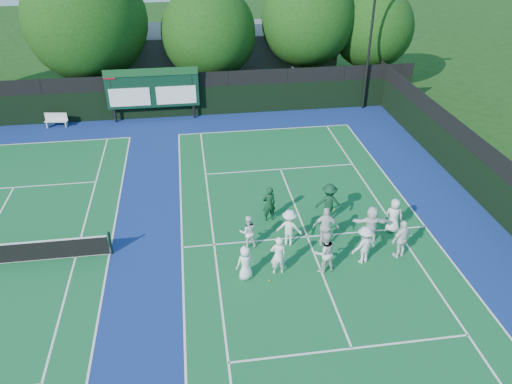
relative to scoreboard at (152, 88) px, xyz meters
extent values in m
plane|color=#14360E|center=(7.01, -15.59, -2.19)|extent=(120.00, 120.00, 0.00)
cube|color=navy|center=(1.01, -14.59, -2.19)|extent=(34.00, 32.00, 0.01)
cube|color=#12582C|center=(7.01, -14.59, -2.18)|extent=(10.97, 23.77, 0.00)
cube|color=silver|center=(7.01, -2.70, -2.18)|extent=(10.97, 0.08, 0.00)
cube|color=silver|center=(1.53, -14.59, -2.18)|extent=(0.08, 23.77, 0.00)
cube|color=silver|center=(12.50, -14.59, -2.18)|extent=(0.08, 23.77, 0.00)
cube|color=silver|center=(2.90, -14.59, -2.18)|extent=(0.08, 23.77, 0.00)
cube|color=silver|center=(11.13, -14.59, -2.18)|extent=(0.08, 23.77, 0.00)
cube|color=silver|center=(7.01, -20.99, -2.18)|extent=(8.23, 0.08, 0.00)
cube|color=silver|center=(7.01, -8.19, -2.18)|extent=(8.23, 0.08, 0.00)
cube|color=silver|center=(7.01, -14.59, -2.18)|extent=(0.08, 12.80, 0.00)
cube|color=silver|center=(-6.99, -2.70, -2.18)|extent=(10.97, 0.08, 0.00)
cube|color=silver|center=(-1.50, -14.59, -2.18)|extent=(0.08, 23.77, 0.00)
cube|color=silver|center=(-2.87, -14.59, -2.18)|extent=(0.08, 23.77, 0.00)
cube|color=silver|center=(-6.99, -8.19, -2.18)|extent=(8.23, 0.08, 0.00)
cube|color=black|center=(1.01, 0.41, -1.19)|extent=(34.00, 0.08, 2.00)
cube|color=black|center=(1.01, 0.41, 0.31)|extent=(34.00, 0.05, 1.00)
cube|color=black|center=(16.01, -14.59, -1.19)|extent=(0.08, 32.00, 2.00)
cube|color=black|center=(16.01, -14.59, 0.31)|extent=(0.05, 32.00, 1.00)
cylinder|color=black|center=(-2.59, 0.01, -0.44)|extent=(0.16, 0.16, 3.50)
cylinder|color=black|center=(2.61, 0.01, -0.44)|extent=(0.16, 0.16, 3.50)
cube|color=black|center=(0.01, 0.01, 0.01)|extent=(6.00, 0.15, 2.60)
cube|color=#144620|center=(0.01, -0.09, 1.11)|extent=(6.00, 0.05, 0.50)
cube|color=white|center=(-1.49, -0.09, -0.49)|extent=(2.60, 0.04, 1.20)
cube|color=white|center=(1.51, -0.09, -0.49)|extent=(2.60, 0.04, 1.20)
cube|color=#A50D1E|center=(-2.59, -0.09, 1.01)|extent=(0.70, 0.04, 0.50)
cube|color=slate|center=(5.01, 8.41, -0.19)|extent=(18.00, 6.00, 4.00)
cylinder|color=black|center=(14.51, 0.11, 2.81)|extent=(0.16, 0.16, 10.00)
cylinder|color=black|center=(-1.39, -14.59, -1.64)|extent=(0.10, 0.10, 1.10)
cube|color=silver|center=(-6.30, -0.29, -1.78)|extent=(1.49, 0.59, 0.06)
cube|color=silver|center=(-6.30, -0.14, -1.51)|extent=(1.45, 0.26, 0.48)
cube|color=silver|center=(-6.88, -0.29, -2.00)|extent=(0.11, 0.34, 0.39)
cube|color=silver|center=(-5.72, -0.29, -2.00)|extent=(0.11, 0.34, 0.39)
cylinder|color=black|center=(-4.14, 3.91, -0.82)|extent=(0.44, 0.44, 2.74)
sphere|color=#10350C|center=(-4.14, 3.91, 3.63)|extent=(8.21, 8.21, 8.21)
sphere|color=#10350C|center=(-3.54, 4.21, 2.81)|extent=(5.74, 5.74, 5.74)
cylinder|color=black|center=(4.04, 3.91, -1.07)|extent=(0.44, 0.44, 2.24)
sphere|color=#10350C|center=(4.04, 3.91, 2.54)|extent=(6.64, 6.64, 6.64)
sphere|color=#10350C|center=(4.64, 4.21, 1.87)|extent=(4.65, 4.65, 4.65)
cylinder|color=black|center=(11.13, 3.91, -0.74)|extent=(0.44, 0.44, 2.91)
sphere|color=#10350C|center=(11.13, 3.91, 3.21)|extent=(6.65, 6.65, 6.65)
sphere|color=#10350C|center=(11.73, 4.21, 2.55)|extent=(4.66, 4.66, 4.66)
cylinder|color=black|center=(16.07, 3.91, -0.97)|extent=(0.44, 0.44, 2.44)
sphere|color=#10350C|center=(16.07, 3.91, 2.46)|extent=(5.89, 5.89, 5.89)
sphere|color=#10350C|center=(16.67, 4.21, 1.87)|extent=(4.12, 4.12, 4.12)
sphere|color=#C6D318|center=(4.86, -17.26, -2.16)|extent=(0.07, 0.07, 0.07)
sphere|color=#C6D318|center=(10.33, -13.44, -2.16)|extent=(0.07, 0.07, 0.07)
sphere|color=#C6D318|center=(9.25, -15.94, -2.16)|extent=(0.07, 0.07, 0.07)
sphere|color=#C6D318|center=(2.89, -15.25, -2.16)|extent=(0.07, 0.07, 0.07)
sphere|color=#C6D318|center=(8.80, -12.64, -2.16)|extent=(0.07, 0.07, 0.07)
imported|color=white|center=(3.97, -16.91, -1.45)|extent=(0.84, 0.68, 1.49)
imported|color=white|center=(5.28, -16.79, -1.33)|extent=(0.63, 0.42, 1.72)
imported|color=silver|center=(7.10, -16.91, -1.28)|extent=(1.02, 0.87, 1.82)
imported|color=silver|center=(8.84, -16.60, -1.34)|extent=(1.24, 0.94, 1.70)
imported|color=white|center=(10.48, -16.47, -1.31)|extent=(1.11, 0.77, 1.76)
imported|color=white|center=(4.34, -14.88, -1.42)|extent=(0.79, 0.63, 1.53)
imported|color=white|center=(6.09, -14.97, -1.34)|extent=(1.24, 0.97, 1.69)
imported|color=silver|center=(7.61, -15.25, -1.27)|extent=(1.16, 0.71, 1.85)
imported|color=white|center=(9.62, -15.21, -1.34)|extent=(1.64, 0.75, 1.70)
imported|color=white|center=(10.86, -14.66, -1.38)|extent=(0.89, 0.68, 1.62)
imported|color=#0E361D|center=(5.55, -13.01, -1.32)|extent=(0.70, 0.52, 1.74)
imported|color=#0E341E|center=(8.25, -13.39, -1.25)|extent=(1.31, 0.90, 1.87)
camera|label=1|loc=(2.20, -31.99, 10.72)|focal=35.00mm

